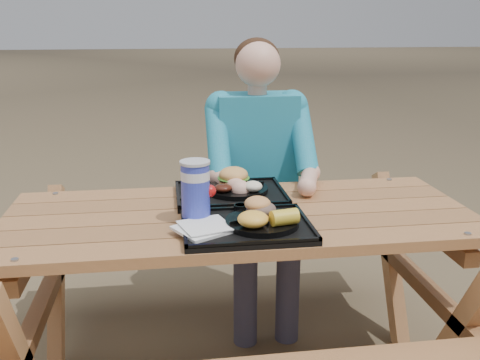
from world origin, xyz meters
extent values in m
cube|color=black|center=(0.00, -0.19, 0.76)|extent=(0.45, 0.35, 0.02)
cube|color=black|center=(-0.01, 0.19, 0.76)|extent=(0.45, 0.35, 0.02)
cylinder|color=black|center=(0.05, -0.19, 0.78)|extent=(0.26, 0.26, 0.02)
cylinder|color=black|center=(0.02, 0.20, 0.78)|extent=(0.26, 0.26, 0.02)
cube|color=white|center=(-0.16, -0.22, 0.78)|extent=(0.23, 0.23, 0.02)
cylinder|color=#1725AE|center=(-0.18, -0.10, 0.87)|extent=(0.10, 0.10, 0.21)
cylinder|color=black|center=(-0.01, -0.05, 0.78)|extent=(0.05, 0.05, 0.03)
cylinder|color=yellow|center=(0.05, -0.05, 0.79)|extent=(0.05, 0.05, 0.03)
ellipsoid|color=yellow|center=(0.01, -0.26, 0.82)|extent=(0.11, 0.11, 0.05)
cube|color=black|center=(-0.17, 0.20, 0.77)|extent=(0.08, 0.16, 0.01)
ellipsoid|color=#42170D|center=(-0.05, 0.14, 0.81)|extent=(0.07, 0.07, 0.03)
ellipsoid|color=white|center=(0.07, 0.13, 0.81)|extent=(0.08, 0.08, 0.04)
camera|label=1|loc=(-0.27, -1.93, 1.46)|focal=40.00mm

